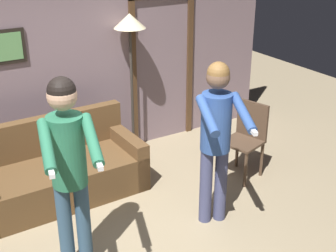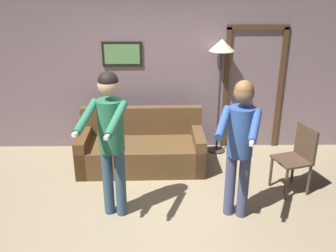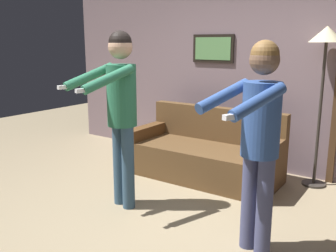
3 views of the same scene
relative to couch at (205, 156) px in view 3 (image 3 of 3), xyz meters
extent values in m
plane|color=gray|center=(0.25, -1.37, -0.28)|extent=(12.00, 12.00, 0.00)
cube|color=slate|center=(0.25, 0.77, 1.02)|extent=(6.40, 0.06, 2.60)
cube|color=black|center=(-0.32, 0.72, 1.34)|extent=(0.64, 0.02, 0.39)
cube|color=#5C9154|center=(-0.32, 0.71, 1.34)|extent=(0.56, 0.01, 0.31)
cube|color=brown|center=(0.00, -0.04, -0.07)|extent=(1.92, 0.89, 0.42)
cube|color=brown|center=(-0.01, 0.31, 0.37)|extent=(1.90, 0.18, 0.45)
cube|color=#57371C|center=(-0.87, -0.06, 0.01)|extent=(0.18, 0.85, 0.58)
cube|color=brown|center=(0.87, -0.03, 0.01)|extent=(0.18, 0.85, 0.58)
cylinder|color=#332D28|center=(1.24, 0.52, -0.27)|extent=(0.28, 0.28, 0.02)
cylinder|color=#332D28|center=(1.24, 0.52, 0.59)|extent=(0.04, 0.04, 1.68)
cone|color=#F9EAB7|center=(1.24, 0.52, 1.52)|extent=(0.40, 0.40, 0.18)
cylinder|color=#335069|center=(-0.34, -1.24, 0.16)|extent=(0.13, 0.13, 0.88)
cylinder|color=#335069|center=(-0.19, -1.28, 0.16)|extent=(0.13, 0.13, 0.88)
cylinder|color=#286B4C|center=(-0.26, -1.26, 0.91)|extent=(0.30, 0.30, 0.62)
sphere|color=tan|center=(-0.26, -1.26, 1.39)|extent=(0.24, 0.24, 0.24)
sphere|color=black|center=(-0.26, -1.26, 1.43)|extent=(0.23, 0.23, 0.23)
cylinder|color=#286B4C|center=(-0.49, -1.48, 1.10)|extent=(0.21, 0.55, 0.25)
cube|color=white|center=(-0.54, -1.73, 1.02)|extent=(0.07, 0.16, 0.04)
cylinder|color=#286B4C|center=(-0.16, -1.55, 1.10)|extent=(0.21, 0.55, 0.25)
cube|color=white|center=(-0.21, -1.81, 1.02)|extent=(0.07, 0.16, 0.04)
cylinder|color=#41456B|center=(1.15, -1.28, 0.14)|extent=(0.13, 0.13, 0.83)
cylinder|color=#41456B|center=(1.30, -1.33, 0.14)|extent=(0.13, 0.13, 0.83)
cylinder|color=#2D4C8C|center=(1.23, -1.30, 0.84)|extent=(0.30, 0.30, 0.59)
sphere|color=brown|center=(1.23, -1.30, 1.30)|extent=(0.23, 0.23, 0.23)
sphere|color=brown|center=(1.23, -1.30, 1.34)|extent=(0.22, 0.22, 0.22)
cylinder|color=#2D4C8C|center=(0.99, -1.48, 1.03)|extent=(0.25, 0.52, 0.24)
cylinder|color=#2D4C8C|center=(1.31, -1.59, 1.03)|extent=(0.25, 0.52, 0.24)
cube|color=white|center=(1.23, -1.83, 0.95)|extent=(0.09, 0.15, 0.04)
camera|label=1|loc=(-1.34, -4.62, 2.64)|focal=50.00mm
camera|label=2|loc=(0.34, -5.24, 2.50)|focal=40.00mm
camera|label=3|loc=(2.28, -4.04, 1.43)|focal=40.00mm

